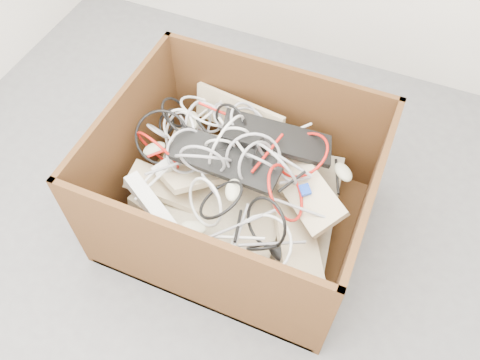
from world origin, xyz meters
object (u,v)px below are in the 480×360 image
at_px(power_strip_left, 181,156).
at_px(vga_plug, 305,190).
at_px(power_strip_right, 152,205).
at_px(cardboard_box, 235,201).

height_order(power_strip_left, vga_plug, power_strip_left).
xyz_separation_m(power_strip_left, power_strip_right, (0.01, -0.27, 0.00)).
bearing_deg(vga_plug, power_strip_right, -99.01).
relative_size(cardboard_box, power_strip_right, 3.45).
height_order(cardboard_box, power_strip_left, cardboard_box).
height_order(power_strip_left, power_strip_right, power_strip_left).
distance_m(power_strip_right, vga_plug, 0.61).
relative_size(power_strip_left, power_strip_right, 0.86).
xyz_separation_m(power_strip_left, vga_plug, (0.54, 0.03, 0.01)).
height_order(cardboard_box, power_strip_right, cardboard_box).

